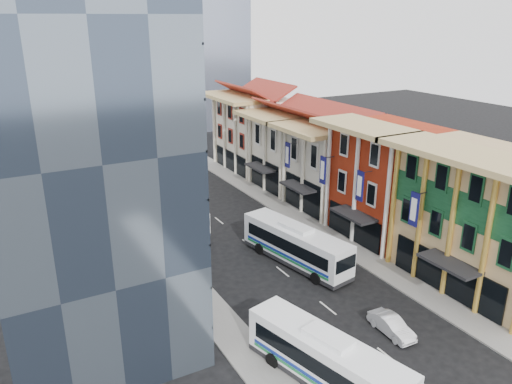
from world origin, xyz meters
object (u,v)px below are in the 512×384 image
office_tower (62,122)px  bus_left_near (327,360)px  bus_right (296,244)px  sedan_right (391,326)px  shophouse_tan (485,220)px  bus_left_far (173,217)px

office_tower → bus_left_near: 25.15m
bus_right → sedan_right: (0.06, -12.93, -1.32)m
shophouse_tan → office_tower: 35.19m
bus_left_near → bus_right: bearing=49.4°
office_tower → bus_left_far: (11.50, 10.19, -13.47)m
shophouse_tan → sedan_right: shophouse_tan is taller
sedan_right → bus_left_far: bearing=107.8°
bus_right → sedan_right: size_ratio=3.06×
office_tower → sedan_right: 28.74m
shophouse_tan → bus_left_near: shophouse_tan is taller
office_tower → bus_left_far: 20.43m
bus_right → sedan_right: 13.00m
shophouse_tan → bus_left_far: 31.39m
bus_left_near → bus_right: (7.50, 15.02, 0.09)m
bus_left_near → sedan_right: bus_left_near is taller
bus_left_near → bus_left_far: (0.00, 28.32, -0.36)m
bus_left_near → bus_left_far: bearing=76.0°
bus_left_near → sedan_right: bearing=1.4°
shophouse_tan → bus_left_near: (-19.50, -4.13, -4.11)m
shophouse_tan → bus_right: bearing=137.8°
bus_left_far → bus_right: 15.28m
bus_left_near → bus_right: bus_right is taller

